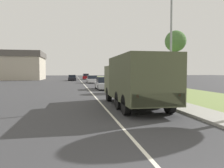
{
  "coord_description": "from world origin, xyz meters",
  "views": [
    {
      "loc": [
        -1.82,
        -2.31,
        2.1
      ],
      "look_at": [
        0.73,
        11.93,
        1.29
      ],
      "focal_mm": 35.0,
      "sensor_mm": 36.0,
      "label": 1
    }
  ],
  "objects_px": {
    "car_second_ahead": "(92,80)",
    "car_third_ahead": "(72,78)",
    "car_nearest_ahead": "(104,84)",
    "car_fourth_ahead": "(86,77)",
    "lamp_post": "(168,39)",
    "military_truck": "(135,79)"
  },
  "relations": [
    {
      "from": "car_second_ahead",
      "to": "car_third_ahead",
      "type": "distance_m",
      "value": 12.39
    },
    {
      "from": "car_third_ahead",
      "to": "car_fourth_ahead",
      "type": "height_order",
      "value": "car_fourth_ahead"
    },
    {
      "from": "car_nearest_ahead",
      "to": "car_second_ahead",
      "type": "relative_size",
      "value": 1.04
    },
    {
      "from": "car_nearest_ahead",
      "to": "car_fourth_ahead",
      "type": "relative_size",
      "value": 1.04
    },
    {
      "from": "military_truck",
      "to": "car_second_ahead",
      "type": "height_order",
      "value": "military_truck"
    },
    {
      "from": "car_nearest_ahead",
      "to": "car_second_ahead",
      "type": "distance_m",
      "value": 15.3
    },
    {
      "from": "car_fourth_ahead",
      "to": "car_nearest_ahead",
      "type": "bearing_deg",
      "value": -89.83
    },
    {
      "from": "car_nearest_ahead",
      "to": "car_fourth_ahead",
      "type": "bearing_deg",
      "value": 90.17
    },
    {
      "from": "car_third_ahead",
      "to": "lamp_post",
      "type": "relative_size",
      "value": 0.69
    },
    {
      "from": "car_nearest_ahead",
      "to": "lamp_post",
      "type": "height_order",
      "value": "lamp_post"
    },
    {
      "from": "car_fourth_ahead",
      "to": "military_truck",
      "type": "bearing_deg",
      "value": -89.93
    },
    {
      "from": "military_truck",
      "to": "car_second_ahead",
      "type": "distance_m",
      "value": 28.87
    },
    {
      "from": "car_nearest_ahead",
      "to": "car_fourth_ahead",
      "type": "height_order",
      "value": "car_fourth_ahead"
    },
    {
      "from": "car_second_ahead",
      "to": "car_third_ahead",
      "type": "height_order",
      "value": "car_second_ahead"
    },
    {
      "from": "military_truck",
      "to": "car_nearest_ahead",
      "type": "bearing_deg",
      "value": 89.81
    },
    {
      "from": "car_second_ahead",
      "to": "lamp_post",
      "type": "relative_size",
      "value": 0.66
    },
    {
      "from": "car_third_ahead",
      "to": "lamp_post",
      "type": "distance_m",
      "value": 39.95
    },
    {
      "from": "military_truck",
      "to": "lamp_post",
      "type": "height_order",
      "value": "lamp_post"
    },
    {
      "from": "car_nearest_ahead",
      "to": "lamp_post",
      "type": "xyz_separation_m",
      "value": [
        2.66,
        -12.13,
        3.63
      ]
    },
    {
      "from": "car_second_ahead",
      "to": "car_third_ahead",
      "type": "relative_size",
      "value": 0.95
    },
    {
      "from": "car_second_ahead",
      "to": "car_fourth_ahead",
      "type": "height_order",
      "value": "car_fourth_ahead"
    },
    {
      "from": "lamp_post",
      "to": "car_nearest_ahead",
      "type": "bearing_deg",
      "value": 102.38
    }
  ]
}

